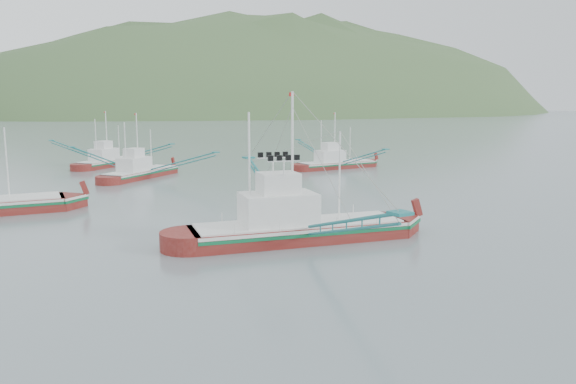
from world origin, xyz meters
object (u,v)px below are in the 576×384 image
bg_boat_right (336,160)px  bg_boat_extra (109,154)px  main_boat (297,213)px  bg_boat_far (140,163)px

bg_boat_right → bg_boat_extra: (-30.50, 21.70, 0.77)m
main_boat → bg_boat_far: main_boat is taller
bg_boat_far → bg_boat_right: 30.57m
main_boat → bg_boat_extra: 59.00m
bg_boat_right → bg_boat_extra: bg_boat_extra is taller
bg_boat_far → bg_boat_right: size_ratio=0.89×
bg_boat_far → bg_boat_extra: same height
main_boat → bg_boat_extra: bearing=102.3°
bg_boat_right → bg_boat_extra: size_ratio=1.13×
bg_boat_far → main_boat: bearing=-127.7°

